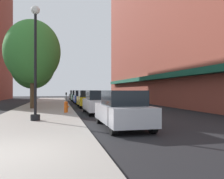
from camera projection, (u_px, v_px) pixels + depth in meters
The scene contains 15 objects.
ground_plane at pixel (86, 107), 24.10m from camera, with size 90.00×90.00×0.00m, color black.
sidewalk_slab at pixel (46, 106), 24.19m from camera, with size 4.80×50.00×0.12m, color gray.
building_right_brick at pixel (167, 6), 30.48m from camera, with size 6.80×40.00×25.34m.
lamppost at pixel (35, 60), 12.08m from camera, with size 0.48×0.48×5.90m.
fire_hydrant at pixel (66, 107), 16.37m from camera, with size 0.33×0.26×0.79m.
parking_meter_near at pixel (66, 97), 25.93m from camera, with size 0.14×0.09×1.31m.
parking_meter_far at pixel (66, 97), 25.05m from camera, with size 0.14×0.09×1.31m.
tree_near at pixel (33, 64), 27.67m from camera, with size 5.19×5.19×7.69m.
tree_mid at pixel (32, 52), 20.34m from camera, with size 4.78×4.78×7.64m.
car_silver at pixel (123, 110), 10.41m from camera, with size 1.80×4.30×1.66m.
car_white at pixel (98, 102), 16.78m from camera, with size 1.80×4.30×1.66m.
car_yellow at pixel (87, 99), 23.25m from camera, with size 1.80×4.30×1.66m.
car_blue at pixel (81, 97), 29.25m from camera, with size 1.80×4.30×1.66m.
car_green at pixel (77, 96), 35.27m from camera, with size 1.80×4.30×1.66m.
car_black at pixel (74, 95), 41.81m from camera, with size 1.80×4.30×1.66m.
Camera 1 is at (1.24, -6.09, 1.67)m, focal length 37.77 mm.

